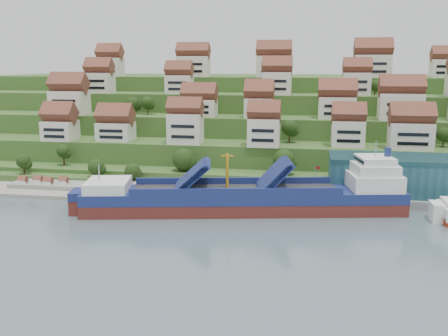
# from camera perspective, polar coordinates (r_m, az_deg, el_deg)

# --- Properties ---
(ground) EXTENTS (300.00, 300.00, 0.00)m
(ground) POSITION_cam_1_polar(r_m,az_deg,el_deg) (126.29, 2.03, -4.96)
(ground) COLOR slate
(ground) RESTS_ON ground
(quay) EXTENTS (180.00, 14.00, 2.20)m
(quay) POSITION_cam_1_polar(r_m,az_deg,el_deg) (139.45, 11.06, -3.08)
(quay) COLOR gray
(quay) RESTS_ON ground
(pebble_beach) EXTENTS (45.00, 20.00, 1.00)m
(pebble_beach) POSITION_cam_1_polar(r_m,az_deg,el_deg) (155.44, -19.03, -2.20)
(pebble_beach) COLOR gray
(pebble_beach) RESTS_ON ground
(hillside) EXTENTS (260.00, 128.00, 31.00)m
(hillside) POSITION_cam_1_polar(r_m,az_deg,el_deg) (225.44, 5.63, 5.22)
(hillside) COLOR #2D4C1E
(hillside) RESTS_ON ground
(hillside_village) EXTENTS (156.54, 65.51, 28.79)m
(hillside_village) POSITION_cam_1_polar(r_m,az_deg,el_deg) (180.93, 6.31, 7.96)
(hillside_village) COLOR silver
(hillside_village) RESTS_ON ground
(hillside_trees) EXTENTS (142.84, 61.93, 29.21)m
(hillside_trees) POSITION_cam_1_polar(r_m,az_deg,el_deg) (162.64, 2.28, 3.98)
(hillside_trees) COLOR #213C14
(hillside_trees) RESTS_ON ground
(warehouse) EXTENTS (60.00, 15.00, 10.00)m
(warehouse) POSITION_cam_1_polar(r_m,az_deg,el_deg) (144.46, 23.93, -0.88)
(warehouse) COLOR #214F5C
(warehouse) RESTS_ON quay
(flagpole) EXTENTS (1.28, 0.16, 8.00)m
(flagpole) POSITION_cam_1_polar(r_m,az_deg,el_deg) (133.17, 10.39, -1.19)
(flagpole) COLOR gray
(flagpole) RESTS_ON quay
(beach_huts) EXTENTS (14.40, 3.70, 2.20)m
(beach_huts) POSITION_cam_1_polar(r_m,az_deg,el_deg) (154.99, -19.94, -1.69)
(beach_huts) COLOR white
(beach_huts) RESTS_ON pebble_beach
(cargo_ship) EXTENTS (80.44, 27.45, 17.66)m
(cargo_ship) POSITION_cam_1_polar(r_m,az_deg,el_deg) (125.39, 3.26, -3.50)
(cargo_ship) COLOR #59211B
(cargo_ship) RESTS_ON ground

